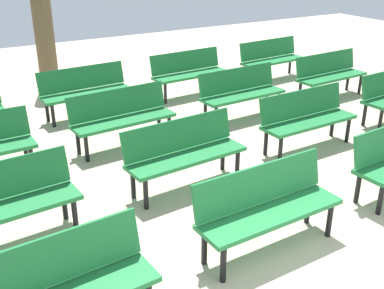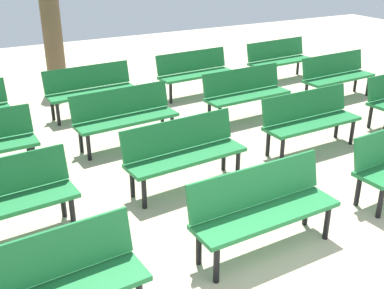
{
  "view_description": "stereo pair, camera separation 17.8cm",
  "coord_description": "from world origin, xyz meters",
  "px_view_note": "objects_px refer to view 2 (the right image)",
  "views": [
    {
      "loc": [
        -2.8,
        -1.6,
        2.99
      ],
      "look_at": [
        0.0,
        3.19,
        0.55
      ],
      "focal_mm": 44.31,
      "sensor_mm": 36.0,
      "label": 1
    },
    {
      "loc": [
        -2.65,
        -1.69,
        2.99
      ],
      "look_at": [
        0.0,
        3.19,
        0.55
      ],
      "focal_mm": 44.31,
      "sensor_mm": 36.0,
      "label": 2
    }
  ],
  "objects_px": {
    "bench_r3_c3": "(195,70)",
    "bench_r3_c4": "(279,58)",
    "bench_r0_c1": "(44,286)",
    "bench_r2_c2": "(125,114)",
    "bench_r1_c2": "(184,150)",
    "bench_r2_c4": "(337,74)",
    "bench_r0_c2": "(263,205)",
    "bench_r1_c3": "(310,117)",
    "bench_r2_c3": "(245,91)",
    "bench_r3_c2": "(91,88)",
    "tree_2": "(51,20)"
  },
  "relations": [
    {
      "from": "bench_r3_c3",
      "to": "bench_r3_c4",
      "type": "xyz_separation_m",
      "value": [
        2.2,
        0.08,
        0.0
      ]
    },
    {
      "from": "bench_r0_c1",
      "to": "bench_r2_c2",
      "type": "distance_m",
      "value": 3.9
    },
    {
      "from": "bench_r1_c2",
      "to": "bench_r2_c4",
      "type": "height_order",
      "value": "same"
    },
    {
      "from": "bench_r0_c2",
      "to": "bench_r1_c3",
      "type": "relative_size",
      "value": 1.0
    },
    {
      "from": "bench_r1_c2",
      "to": "bench_r3_c3",
      "type": "xyz_separation_m",
      "value": [
        2.01,
        3.36,
        0.0
      ]
    },
    {
      "from": "bench_r0_c1",
      "to": "bench_r2_c3",
      "type": "relative_size",
      "value": 1.01
    },
    {
      "from": "bench_r1_c2",
      "to": "bench_r2_c2",
      "type": "distance_m",
      "value": 1.62
    },
    {
      "from": "bench_r3_c2",
      "to": "bench_r3_c3",
      "type": "height_order",
      "value": "same"
    },
    {
      "from": "bench_r2_c2",
      "to": "bench_r3_c4",
      "type": "bearing_deg",
      "value": 18.5
    },
    {
      "from": "bench_r2_c3",
      "to": "bench_r3_c3",
      "type": "bearing_deg",
      "value": 91.53
    },
    {
      "from": "bench_r0_c1",
      "to": "bench_r0_c2",
      "type": "xyz_separation_m",
      "value": [
        2.22,
        0.17,
        0.0
      ]
    },
    {
      "from": "bench_r0_c2",
      "to": "bench_r3_c2",
      "type": "height_order",
      "value": "same"
    },
    {
      "from": "bench_r3_c2",
      "to": "bench_r3_c3",
      "type": "bearing_deg",
      "value": 0.64
    },
    {
      "from": "bench_r3_c2",
      "to": "bench_r2_c2",
      "type": "bearing_deg",
      "value": -91.88
    },
    {
      "from": "bench_r2_c3",
      "to": "tree_2",
      "type": "height_order",
      "value": "tree_2"
    },
    {
      "from": "bench_r2_c4",
      "to": "bench_r2_c3",
      "type": "bearing_deg",
      "value": 179.13
    },
    {
      "from": "bench_r0_c1",
      "to": "bench_r3_c3",
      "type": "distance_m",
      "value": 6.59
    },
    {
      "from": "bench_r1_c3",
      "to": "bench_r2_c3",
      "type": "xyz_separation_m",
      "value": [
        -0.09,
        1.57,
        0.0
      ]
    },
    {
      "from": "bench_r2_c4",
      "to": "tree_2",
      "type": "bearing_deg",
      "value": 139.77
    },
    {
      "from": "bench_r0_c2",
      "to": "bench_r2_c2",
      "type": "xyz_separation_m",
      "value": [
        -0.25,
        3.2,
        0.0
      ]
    },
    {
      "from": "bench_r0_c1",
      "to": "bench_r1_c3",
      "type": "distance_m",
      "value": 4.76
    },
    {
      "from": "bench_r0_c2",
      "to": "bench_r3_c3",
      "type": "distance_m",
      "value": 5.31
    },
    {
      "from": "bench_r2_c4",
      "to": "bench_r3_c2",
      "type": "distance_m",
      "value": 4.79
    },
    {
      "from": "bench_r3_c2",
      "to": "bench_r3_c4",
      "type": "relative_size",
      "value": 1.0
    },
    {
      "from": "bench_r1_c3",
      "to": "bench_r3_c3",
      "type": "xyz_separation_m",
      "value": [
        -0.21,
        3.21,
        0.0
      ]
    },
    {
      "from": "bench_r2_c2",
      "to": "bench_r2_c3",
      "type": "xyz_separation_m",
      "value": [
        2.3,
        0.11,
        0.0
      ]
    },
    {
      "from": "bench_r3_c2",
      "to": "bench_r3_c4",
      "type": "distance_m",
      "value": 4.43
    },
    {
      "from": "bench_r0_c2",
      "to": "bench_r3_c3",
      "type": "height_order",
      "value": "same"
    },
    {
      "from": "bench_r1_c2",
      "to": "bench_r2_c2",
      "type": "bearing_deg",
      "value": 92.14
    },
    {
      "from": "bench_r2_c4",
      "to": "bench_r3_c2",
      "type": "height_order",
      "value": "same"
    },
    {
      "from": "bench_r0_c2",
      "to": "bench_r2_c4",
      "type": "xyz_separation_m",
      "value": [
        4.29,
        3.39,
        0.0
      ]
    },
    {
      "from": "bench_r0_c1",
      "to": "bench_r3_c3",
      "type": "height_order",
      "value": "same"
    },
    {
      "from": "bench_r2_c2",
      "to": "bench_r2_c4",
      "type": "height_order",
      "value": "same"
    },
    {
      "from": "bench_r3_c4",
      "to": "bench_r3_c2",
      "type": "bearing_deg",
      "value": 179.03
    },
    {
      "from": "bench_r0_c1",
      "to": "bench_r3_c4",
      "type": "relative_size",
      "value": 1.0
    },
    {
      "from": "bench_r1_c3",
      "to": "bench_r3_c3",
      "type": "bearing_deg",
      "value": 92.14
    },
    {
      "from": "bench_r0_c2",
      "to": "bench_r1_c2",
      "type": "xyz_separation_m",
      "value": [
        -0.08,
        1.58,
        0.0
      ]
    },
    {
      "from": "bench_r0_c2",
      "to": "bench_r2_c4",
      "type": "distance_m",
      "value": 5.46
    },
    {
      "from": "bench_r2_c3",
      "to": "bench_r2_c4",
      "type": "bearing_deg",
      "value": -0.5
    },
    {
      "from": "bench_r3_c3",
      "to": "bench_r2_c3",
      "type": "bearing_deg",
      "value": -89.27
    },
    {
      "from": "bench_r1_c2",
      "to": "bench_r1_c3",
      "type": "xyz_separation_m",
      "value": [
        2.22,
        0.15,
        0.0
      ]
    },
    {
      "from": "bench_r0_c2",
      "to": "bench_r3_c4",
      "type": "distance_m",
      "value": 6.5
    },
    {
      "from": "bench_r0_c1",
      "to": "tree_2",
      "type": "xyz_separation_m",
      "value": [
        1.83,
        7.11,
        0.9
      ]
    },
    {
      "from": "bench_r2_c3",
      "to": "bench_r3_c3",
      "type": "relative_size",
      "value": 1.0
    },
    {
      "from": "bench_r1_c3",
      "to": "bench_r2_c4",
      "type": "height_order",
      "value": "same"
    },
    {
      "from": "bench_r1_c3",
      "to": "bench_r3_c4",
      "type": "xyz_separation_m",
      "value": [
        1.99,
        3.29,
        0.0
      ]
    },
    {
      "from": "bench_r0_c1",
      "to": "bench_r3_c2",
      "type": "bearing_deg",
      "value": 64.77
    },
    {
      "from": "bench_r1_c3",
      "to": "bench_r3_c3",
      "type": "height_order",
      "value": "same"
    },
    {
      "from": "tree_2",
      "to": "bench_r1_c2",
      "type": "bearing_deg",
      "value": -86.65
    },
    {
      "from": "bench_r1_c2",
      "to": "bench_r3_c4",
      "type": "relative_size",
      "value": 1.0
    }
  ]
}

